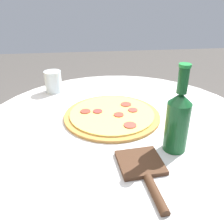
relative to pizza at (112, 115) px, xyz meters
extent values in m
cylinder|color=silver|center=(-0.04, -0.02, -0.37)|extent=(0.07, 0.07, 0.67)
cylinder|color=silver|center=(-0.04, -0.02, -0.02)|extent=(0.99, 0.99, 0.02)
cylinder|color=#B77F3D|center=(0.00, 0.00, 0.00)|extent=(0.35, 0.35, 0.01)
cylinder|color=#EACC60|center=(0.00, 0.00, 0.01)|extent=(0.31, 0.31, 0.01)
cylinder|color=#A13530|center=(0.02, 0.05, 0.01)|extent=(0.04, 0.04, 0.00)
cylinder|color=#AD3D33|center=(0.01, -0.08, 0.01)|extent=(0.04, 0.04, 0.00)
cylinder|color=#A03A2C|center=(0.02, 0.10, 0.01)|extent=(0.04, 0.04, 0.00)
cylinder|color=#A93C2F|center=(0.06, -0.06, 0.01)|extent=(0.04, 0.04, 0.00)
cylinder|color=#B13A2D|center=(-0.02, -0.02, 0.01)|extent=(0.04, 0.04, 0.00)
cylinder|color=#AB3F33|center=(-0.10, -0.05, 0.01)|extent=(0.04, 0.04, 0.00)
cylinder|color=#144C23|center=(-0.22, -0.16, 0.07)|extent=(0.07, 0.07, 0.15)
cone|color=#144C23|center=(-0.22, -0.16, 0.16)|extent=(0.07, 0.07, 0.03)
cylinder|color=#144C23|center=(-0.22, -0.16, 0.21)|extent=(0.03, 0.03, 0.07)
cylinder|color=#1E8438|center=(-0.22, -0.16, 0.25)|extent=(0.03, 0.03, 0.01)
cube|color=#422819|center=(-0.28, -0.04, 0.00)|extent=(0.13, 0.13, 0.01)
cylinder|color=#422819|center=(-0.39, -0.06, 0.00)|extent=(0.12, 0.03, 0.02)
cylinder|color=silver|center=(0.27, 0.23, 0.04)|extent=(0.07, 0.07, 0.10)
camera|label=1|loc=(-0.80, 0.09, 0.43)|focal=40.00mm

